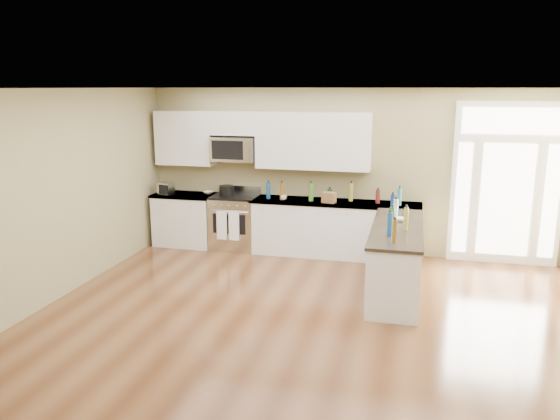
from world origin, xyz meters
The scene contains 18 objects.
ground centered at (0.00, 0.00, 0.00)m, with size 8.00×8.00×0.00m, color #512D17.
room_shell centered at (0.00, 0.00, 1.71)m, with size 8.00×8.00×8.00m.
back_cabinet_left centered at (-2.87, 3.69, 0.44)m, with size 1.10×0.66×0.94m.
back_cabinet_right centered at (-0.16, 3.69, 0.44)m, with size 2.85×0.66×0.94m.
peninsula_cabinet centered at (0.93, 2.24, 0.43)m, with size 0.69×2.32×0.94m.
upper_cabinet_left centered at (-2.88, 3.83, 1.93)m, with size 1.04×0.33×0.95m, color silver.
upper_cabinet_right centered at (-0.57, 3.83, 1.93)m, with size 1.94×0.33×0.95m, color silver.
upper_cabinet_short centered at (-1.95, 3.83, 2.20)m, with size 0.82×0.33×0.40m, color silver.
microwave centered at (-1.95, 3.80, 1.76)m, with size 0.78×0.41×0.42m.
entry_door centered at (2.55, 3.95, 1.30)m, with size 1.70×0.10×2.60m.
kitchen_range centered at (-1.92, 3.69, 0.48)m, with size 0.79×0.70×1.08m.
stockpot centered at (-2.06, 3.66, 1.05)m, with size 0.26×0.26×0.20m, color black.
toaster_oven centered at (-3.16, 3.56, 1.05)m, with size 0.25×0.20×0.22m, color silver.
cardboard_box centered at (-0.24, 3.57, 1.03)m, with size 0.21×0.15×0.17m, color brown.
bowl_left centered at (-2.46, 3.82, 0.96)m, with size 0.17×0.17×0.04m, color white.
bowl_peninsula centered at (0.94, 2.56, 0.96)m, with size 0.16×0.16×0.05m, color white.
cup_counter centered at (-1.03, 3.62, 0.98)m, with size 0.11×0.11×0.09m, color white.
counter_bottles centered at (0.18, 3.09, 1.08)m, with size 2.40×2.45×0.31m.
Camera 1 is at (1.11, -5.21, 2.82)m, focal length 35.00 mm.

